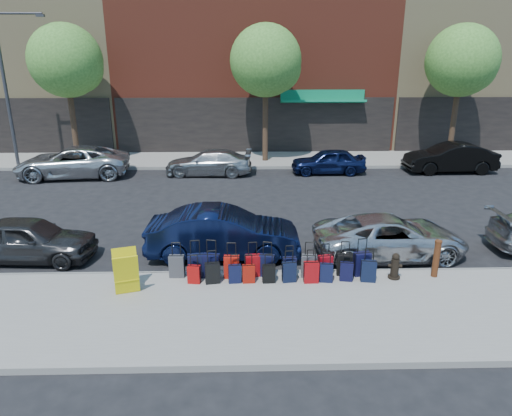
{
  "coord_description": "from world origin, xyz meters",
  "views": [
    {
      "loc": [
        -0.64,
        -15.82,
        5.78
      ],
      "look_at": [
        -0.28,
        -1.5,
        0.98
      ],
      "focal_mm": 32.0,
      "sensor_mm": 36.0,
      "label": 1
    }
  ],
  "objects_px": {
    "car_far_0": "(72,162)",
    "car_near_2": "(390,237)",
    "bollard": "(436,258)",
    "car_far_2": "(328,161)",
    "suitcase_front_5": "(267,265)",
    "fire_hydrant": "(395,267)",
    "car_far_1": "(209,162)",
    "car_far_3": "(450,158)",
    "streetlight": "(8,78)",
    "car_near_1": "(223,233)",
    "tree_left": "(69,63)",
    "tree_center": "(268,63)",
    "tree_right": "(464,63)",
    "car_near_0": "(29,239)",
    "display_rack": "(126,272)"
  },
  "relations": [
    {
      "from": "fire_hydrant",
      "to": "car_far_2",
      "type": "relative_size",
      "value": 0.19
    },
    {
      "from": "suitcase_front_5",
      "to": "car_near_1",
      "type": "bearing_deg",
      "value": 139.27
    },
    {
      "from": "tree_left",
      "to": "car_far_1",
      "type": "distance_m",
      "value": 9.18
    },
    {
      "from": "suitcase_front_5",
      "to": "car_near_2",
      "type": "distance_m",
      "value": 4.07
    },
    {
      "from": "car_far_2",
      "to": "fire_hydrant",
      "type": "bearing_deg",
      "value": -1.45
    },
    {
      "from": "car_near_1",
      "to": "car_far_3",
      "type": "relative_size",
      "value": 0.99
    },
    {
      "from": "display_rack",
      "to": "car_far_0",
      "type": "xyz_separation_m",
      "value": [
        -5.6,
        12.09,
        0.08
      ]
    },
    {
      "from": "tree_right",
      "to": "car_far_2",
      "type": "bearing_deg",
      "value": -161.26
    },
    {
      "from": "car_near_0",
      "to": "car_far_0",
      "type": "bearing_deg",
      "value": 16.0
    },
    {
      "from": "car_near_1",
      "to": "car_far_0",
      "type": "bearing_deg",
      "value": 40.05
    },
    {
      "from": "tree_left",
      "to": "car_far_1",
      "type": "bearing_deg",
      "value": -19.79
    },
    {
      "from": "tree_left",
      "to": "tree_right",
      "type": "relative_size",
      "value": 1.0
    },
    {
      "from": "streetlight",
      "to": "car_near_0",
      "type": "distance_m",
      "value": 13.97
    },
    {
      "from": "bollard",
      "to": "car_far_0",
      "type": "distance_m",
      "value": 17.8
    },
    {
      "from": "tree_left",
      "to": "car_near_1",
      "type": "xyz_separation_m",
      "value": [
        8.56,
        -12.66,
        -4.67
      ]
    },
    {
      "from": "car_near_1",
      "to": "car_far_1",
      "type": "distance_m",
      "value": 10.08
    },
    {
      "from": "car_near_2",
      "to": "car_far_0",
      "type": "height_order",
      "value": "car_far_0"
    },
    {
      "from": "car_far_2",
      "to": "car_far_3",
      "type": "xyz_separation_m",
      "value": [
        6.33,
        0.11,
        0.11
      ]
    },
    {
      "from": "car_far_2",
      "to": "car_near_2",
      "type": "bearing_deg",
      "value": 0.47
    },
    {
      "from": "tree_center",
      "to": "car_far_0",
      "type": "relative_size",
      "value": 1.33
    },
    {
      "from": "tree_right",
      "to": "tree_left",
      "type": "bearing_deg",
      "value": 180.0
    },
    {
      "from": "tree_left",
      "to": "suitcase_front_5",
      "type": "distance_m",
      "value": 18.0
    },
    {
      "from": "car_near_2",
      "to": "car_far_3",
      "type": "xyz_separation_m",
      "value": [
        6.26,
        10.31,
        0.13
      ]
    },
    {
      "from": "car_near_1",
      "to": "car_near_2",
      "type": "xyz_separation_m",
      "value": [
        4.99,
        -0.09,
        -0.12
      ]
    },
    {
      "from": "tree_left",
      "to": "car_near_2",
      "type": "xyz_separation_m",
      "value": [
        13.55,
        -12.75,
        -4.78
      ]
    },
    {
      "from": "tree_left",
      "to": "car_far_2",
      "type": "height_order",
      "value": "tree_left"
    },
    {
      "from": "suitcase_front_5",
      "to": "car_far_2",
      "type": "relative_size",
      "value": 0.26
    },
    {
      "from": "car_far_0",
      "to": "tree_center",
      "type": "bearing_deg",
      "value": 100.76
    },
    {
      "from": "fire_hydrant",
      "to": "bollard",
      "type": "bearing_deg",
      "value": 10.91
    },
    {
      "from": "car_far_0",
      "to": "car_near_2",
      "type": "bearing_deg",
      "value": 46.86
    },
    {
      "from": "tree_left",
      "to": "car_near_0",
      "type": "xyz_separation_m",
      "value": [
        2.85,
        -12.77,
        -4.76
      ]
    },
    {
      "from": "tree_center",
      "to": "streetlight",
      "type": "height_order",
      "value": "streetlight"
    },
    {
      "from": "bollard",
      "to": "car_far_0",
      "type": "bearing_deg",
      "value": 139.92
    },
    {
      "from": "bollard",
      "to": "car_far_1",
      "type": "distance_m",
      "value": 13.63
    },
    {
      "from": "bollard",
      "to": "car_near_0",
      "type": "bearing_deg",
      "value": 171.81
    },
    {
      "from": "tree_left",
      "to": "tree_center",
      "type": "xyz_separation_m",
      "value": [
        10.5,
        0.0,
        0.0
      ]
    },
    {
      "from": "car_far_1",
      "to": "fire_hydrant",
      "type": "bearing_deg",
      "value": 29.28
    },
    {
      "from": "bollard",
      "to": "car_near_1",
      "type": "distance_m",
      "value": 5.98
    },
    {
      "from": "tree_center",
      "to": "car_far_1",
      "type": "relative_size",
      "value": 1.67
    },
    {
      "from": "fire_hydrant",
      "to": "car_far_1",
      "type": "bearing_deg",
      "value": 123.19
    },
    {
      "from": "streetlight",
      "to": "car_far_3",
      "type": "xyz_separation_m",
      "value": [
        22.75,
        -1.74,
        -3.91
      ]
    },
    {
      "from": "display_rack",
      "to": "car_near_1",
      "type": "height_order",
      "value": "car_near_1"
    },
    {
      "from": "bollard",
      "to": "car_far_2",
      "type": "height_order",
      "value": "car_far_2"
    },
    {
      "from": "suitcase_front_5",
      "to": "display_rack",
      "type": "xyz_separation_m",
      "value": [
        -3.53,
        -0.77,
        0.23
      ]
    },
    {
      "from": "car_far_1",
      "to": "car_far_3",
      "type": "xyz_separation_m",
      "value": [
        12.44,
        0.21,
        0.12
      ]
    },
    {
      "from": "tree_center",
      "to": "car_far_0",
      "type": "height_order",
      "value": "tree_center"
    },
    {
      "from": "car_near_0",
      "to": "car_far_0",
      "type": "relative_size",
      "value": 0.71
    },
    {
      "from": "fire_hydrant",
      "to": "car_far_1",
      "type": "height_order",
      "value": "car_far_1"
    },
    {
      "from": "car_near_2",
      "to": "tree_center",
      "type": "bearing_deg",
      "value": 9.08
    },
    {
      "from": "car_near_1",
      "to": "car_far_3",
      "type": "bearing_deg",
      "value": -46.84
    }
  ]
}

